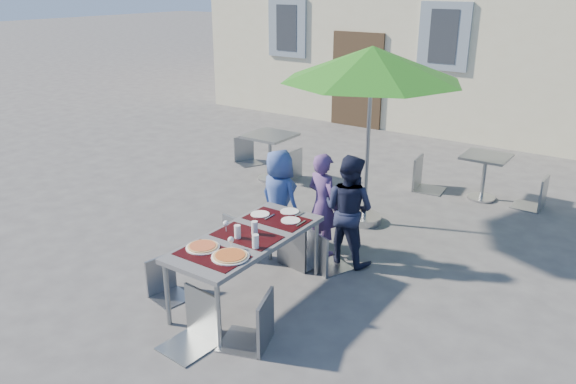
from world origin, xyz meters
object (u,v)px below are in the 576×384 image
Objects in this scene: child_2 at (348,210)px; bg_chair_r_1 at (540,173)px; dining_table at (247,241)px; bg_chair_r_0 at (290,146)px; child_1 at (323,204)px; bg_chair_l_1 at (426,154)px; chair_1 at (298,219)px; chair_3 at (164,256)px; bg_chair_l_0 at (246,135)px; cafe_table_1 at (485,170)px; cafe_table_0 at (270,147)px; chair_5 at (192,289)px; chair_2 at (325,227)px; pizza_near_left at (203,247)px; pizza_near_right at (230,256)px; child_0 at (279,198)px; chair_0 at (241,211)px; chair_4 at (254,290)px; patio_umbrella at (372,65)px.

bg_chair_r_1 is (1.53, 3.17, -0.12)m from child_2.
bg_chair_r_0 is (-1.91, 3.57, -0.11)m from dining_table.
bg_chair_l_1 is at bearing -78.58° from child_1.
child_2 reaches higher than chair_1.
chair_3 is 0.89× the size of bg_chair_l_0.
cafe_table_0 is at bearing -160.72° from cafe_table_1.
chair_5 is at bearing -27.65° from chair_3.
child_1 reaches higher than chair_2.
chair_1 reaches higher than bg_chair_l_0.
chair_1 is 4.28m from bg_chair_l_0.
pizza_near_left is 0.25× the size of child_2.
bg_chair_r_0 is at bearing -159.46° from bg_chair_l_1.
pizza_near_left and pizza_near_right have the same top height.
child_0 is at bearing 162.21° from chair_2.
child_2 is at bearing 44.71° from chair_1.
child_2 is (0.38, -0.03, 0.03)m from child_1.
bg_chair_r_1 is at bearing -113.16° from child_2.
pizza_near_right is 0.38× the size of bg_chair_r_0.
bg_chair_l_1 is (0.98, 3.61, 0.03)m from chair_0.
chair_0 is at bearing 115.35° from chair_5.
chair_5 is (-0.08, -0.46, -0.17)m from pizza_near_right.
child_1 is at bearing 124.42° from chair_2.
dining_table reaches higher than cafe_table_1.
pizza_near_left is 0.34× the size of chair_4.
pizza_near_left is 0.47× the size of cafe_table_1.
chair_5 is (0.60, -2.25, -0.05)m from child_0.
chair_5 is at bearing -56.16° from bg_chair_l_0.
chair_0 is at bearing 125.49° from pizza_near_right.
patio_umbrella is (0.07, 1.64, 1.64)m from chair_1.
bg_chair_r_0 is at bearing 126.34° from chair_1.
bg_chair_l_1 is (3.38, 0.53, 0.07)m from bg_chair_l_0.
child_2 is 4.35m from bg_chair_l_0.
chair_0 reaches higher than pizza_near_left.
child_2 is at bearing -86.04° from bg_chair_l_1.
bg_chair_r_0 reaches higher than cafe_table_1.
chair_5 is 4.82m from cafe_table_0.
bg_chair_r_1 is at bearing 61.30° from chair_1.
pizza_near_left is at bearing -113.37° from bg_chair_r_1.
child_1 is at bearing 86.70° from dining_table.
bg_chair_l_0 is (-2.34, 4.34, 0.06)m from chair_3.
child_1 is 1.33× the size of bg_chair_r_0.
bg_chair_l_0 is (-3.71, 4.49, -0.05)m from chair_4.
pizza_near_right is 0.15× the size of patio_umbrella.
bg_chair_l_1 is at bearing -83.42° from child_2.
child_1 is (0.27, 1.90, -0.10)m from pizza_near_left.
chair_4 is 1.24× the size of cafe_table_0.
dining_table is 1.89× the size of bg_chair_r_1.
chair_5 reaches higher than pizza_near_left.
dining_table is 1.83× the size of chair_0.
chair_2 is 3.90m from bg_chair_r_1.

